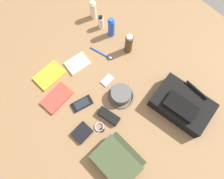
# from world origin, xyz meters

# --- Properties ---
(ground_plane) EXTENTS (2.64, 2.02, 0.02)m
(ground_plane) POSITION_xyz_m (0.00, 0.00, -0.01)
(ground_plane) COLOR brown
(ground_plane) RESTS_ON ground
(backpack) EXTENTS (0.38, 0.28, 0.13)m
(backpack) POSITION_xyz_m (0.38, 0.24, 0.06)
(backpack) COLOR black
(backpack) RESTS_ON ground_plane
(toiletry_pouch) EXTENTS (0.26, 0.22, 0.08)m
(toiletry_pouch) POSITION_xyz_m (0.33, -0.29, 0.04)
(toiletry_pouch) COLOR #384228
(toiletry_pouch) RESTS_ON ground_plane
(bucket_hat) EXTENTS (0.17, 0.17, 0.07)m
(bucket_hat) POSITION_xyz_m (0.06, 0.02, 0.03)
(bucket_hat) COLOR #4E4E4E
(bucket_hat) RESTS_ON ground_plane
(lotion_bottle) EXTENTS (0.05, 0.05, 0.16)m
(lotion_bottle) POSITION_xyz_m (-0.52, 0.31, 0.08)
(lotion_bottle) COLOR beige
(lotion_bottle) RESTS_ON ground_plane
(toothpaste_tube) EXTENTS (0.04, 0.04, 0.11)m
(toothpaste_tube) POSITION_xyz_m (-0.41, 0.29, 0.05)
(toothpaste_tube) COLOR white
(toothpaste_tube) RESTS_ON ground_plane
(deodorant_spray) EXTENTS (0.05, 0.05, 0.17)m
(deodorant_spray) POSITION_xyz_m (-0.32, 0.30, 0.08)
(deodorant_spray) COLOR blue
(deodorant_spray) RESTS_ON ground_plane
(cologne_bottle) EXTENTS (0.05, 0.05, 0.17)m
(cologne_bottle) POSITION_xyz_m (-0.14, 0.29, 0.08)
(cologne_bottle) COLOR #473319
(cologne_bottle) RESTS_ON ground_plane
(paperback_novel) EXTENTS (0.13, 0.19, 0.02)m
(paperback_novel) POSITION_xyz_m (-0.37, -0.22, 0.01)
(paperback_novel) COLOR yellow
(paperback_novel) RESTS_ON ground_plane
(travel_guidebook) EXTENTS (0.14, 0.20, 0.02)m
(travel_guidebook) POSITION_xyz_m (-0.21, -0.29, 0.01)
(travel_guidebook) COLOR red
(travel_guidebook) RESTS_ON ground_plane
(cell_phone) EXTENTS (0.10, 0.15, 0.01)m
(cell_phone) POSITION_xyz_m (-0.07, -0.20, 0.01)
(cell_phone) COLOR black
(cell_phone) RESTS_ON ground_plane
(media_player) EXTENTS (0.06, 0.09, 0.01)m
(media_player) POSITION_xyz_m (-0.08, 0.03, 0.01)
(media_player) COLOR #B7B7BC
(media_player) RESTS_ON ground_plane
(wristwatch) EXTENTS (0.07, 0.06, 0.01)m
(wristwatch) POSITION_xyz_m (0.12, -0.22, 0.01)
(wristwatch) COLOR #99999E
(wristwatch) RESTS_ON ground_plane
(toothbrush) EXTENTS (0.18, 0.05, 0.02)m
(toothbrush) POSITION_xyz_m (-0.24, 0.14, 0.01)
(toothbrush) COLOR blue
(toothbrush) RESTS_ON ground_plane
(wallet) EXTENTS (0.10, 0.11, 0.02)m
(wallet) POSITION_xyz_m (0.07, -0.32, 0.01)
(wallet) COLOR black
(wallet) RESTS_ON ground_plane
(notepad) EXTENTS (0.13, 0.16, 0.02)m
(notepad) POSITION_xyz_m (-0.31, -0.03, 0.01)
(notepad) COLOR beige
(notepad) RESTS_ON ground_plane
(sunglasses_case) EXTENTS (0.15, 0.08, 0.04)m
(sunglasses_case) POSITION_xyz_m (0.11, -0.13, 0.02)
(sunglasses_case) COLOR black
(sunglasses_case) RESTS_ON ground_plane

